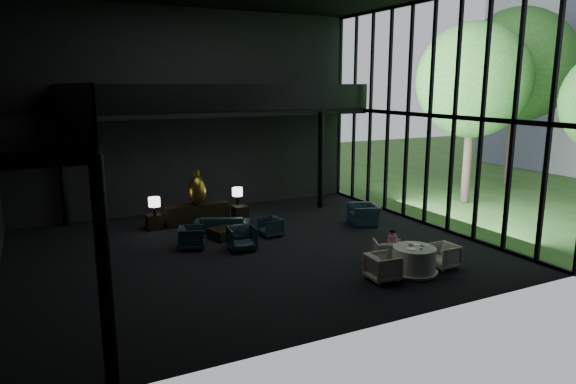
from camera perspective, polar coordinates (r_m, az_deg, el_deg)
name	(u,v)px	position (r m, az deg, el deg)	size (l,w,h in m)	color
floor	(252,250)	(16.21, -4.04, -6.42)	(14.00, 12.00, 0.02)	black
wall_back	(192,112)	(21.10, -10.58, 8.73)	(14.00, 0.04, 8.00)	black
wall_front	(368,141)	(10.17, 8.87, 5.66)	(14.00, 0.04, 8.00)	black
curtain_wall	(430,115)	(19.19, 15.50, 8.22)	(0.20, 12.00, 8.00)	black
mezzanine_left	(24,129)	(14.27, -27.25, 6.24)	(2.00, 12.00, 0.25)	black
mezzanine_back	(225,113)	(20.45, -7.06, 8.75)	(12.00, 2.00, 0.25)	black
railing_left	(66,104)	(14.27, -23.42, 8.99)	(0.06, 12.00, 1.00)	black
railing_back	(233,98)	(19.49, -6.10, 10.39)	(12.00, 0.06, 1.00)	black
column_sw	(104,274)	(9.11, -19.73, -8.58)	(0.24, 0.24, 4.00)	black
column_nw	(61,172)	(20.18, -23.87, 2.07)	(0.24, 0.24, 4.00)	black
column_ne	(321,160)	(21.35, 3.65, 3.54)	(0.24, 0.24, 4.00)	black
tree_near	(473,81)	(23.42, 19.86, 11.55)	(4.80, 4.80, 7.65)	#382D23
tree_far	(517,66)	(28.50, 24.13, 12.67)	(5.60, 5.60, 8.80)	#382D23
console	(197,214)	(19.30, -10.07, -2.42)	(2.37, 0.54, 0.75)	black
bronze_urn	(197,190)	(19.02, -10.10, 0.22)	(0.69, 0.69, 1.28)	#A7711F
side_table_left	(154,222)	(18.95, -14.70, -3.22)	(0.50, 0.50, 0.55)	black
table_lamp_left	(154,203)	(18.50, -14.63, -1.16)	(0.40, 0.40, 0.67)	black
side_table_right	(240,213)	(19.56, -5.33, -2.37)	(0.52, 0.52, 0.57)	black
table_lamp_right	(237,193)	(19.62, -5.64, -0.06)	(0.39, 0.39, 0.66)	black
sofa	(223,222)	(18.19, -7.28, -3.28)	(1.82, 0.53, 0.71)	#213A45
lounge_armchair_west	(192,236)	(16.44, -10.67, -4.88)	(0.78, 0.73, 0.80)	#163037
lounge_armchair_east	(270,227)	(17.52, -1.97, -3.89)	(0.63, 0.59, 0.64)	black
lounge_armchair_south	(242,236)	(16.06, -5.16, -4.91)	(0.88, 0.83, 0.91)	#1B2C36
window_armchair	(364,210)	(19.10, 8.44, -2.03)	(1.23, 0.80, 1.07)	black
coffee_table	(224,234)	(17.38, -7.17, -4.60)	(0.82, 0.82, 0.36)	black
dining_table	(414,262)	(14.52, 13.79, -7.58)	(1.32, 1.32, 0.75)	white
dining_chair_north	(387,251)	(15.19, 10.98, -6.45)	(0.70, 0.66, 0.72)	beige
dining_chair_east	(443,255)	(15.21, 16.86, -6.74)	(0.70, 0.65, 0.72)	beige
dining_chair_west	(383,266)	(13.85, 10.49, -8.06)	(0.78, 0.73, 0.80)	beige
child	(393,239)	(15.06, 11.54, -5.14)	(0.27, 0.27, 0.57)	#D79AAD
plate_a	(412,249)	(14.21, 13.58, -6.17)	(0.25, 0.25, 0.02)	white
plate_b	(417,244)	(14.63, 14.10, -5.68)	(0.20, 0.20, 0.01)	white
saucer	(424,246)	(14.55, 14.91, -5.82)	(0.15, 0.15, 0.01)	white
coffee_cup	(422,245)	(14.51, 14.64, -5.70)	(0.09, 0.09, 0.06)	white
cereal_bowl	(411,244)	(14.51, 13.50, -5.66)	(0.16, 0.16, 0.08)	white
cream_pot	(421,249)	(14.19, 14.56, -6.12)	(0.06, 0.06, 0.07)	#99999E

